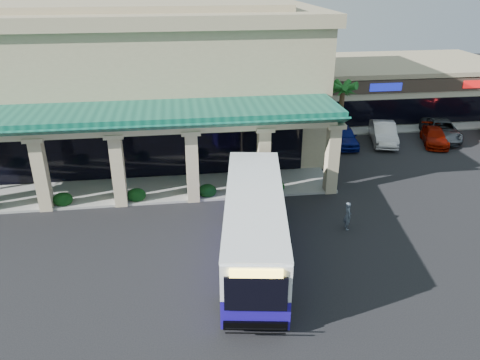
{
  "coord_description": "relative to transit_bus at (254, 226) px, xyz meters",
  "views": [
    {
      "loc": [
        -3.72,
        -21.72,
        13.59
      ],
      "look_at": [
        -0.3,
        3.08,
        2.2
      ],
      "focal_mm": 35.0,
      "sensor_mm": 36.0,
      "label": 1
    }
  ],
  "objects": [
    {
      "name": "arcade",
      "position": [
        -7.8,
        8.33,
        1.11
      ],
      "size": [
        30.0,
        6.2,
        5.7
      ],
      "primitive_type": null,
      "color": "#0D5343",
      "rests_on": "ground"
    },
    {
      "name": "broadleaf_tree",
      "position": [
        7.7,
        20.53,
        0.67
      ],
      "size": [
        2.6,
        2.6,
        4.81
      ],
      "primitive_type": null,
      "color": "black",
      "rests_on": "ground"
    },
    {
      "name": "transit_bus",
      "position": [
        0.0,
        0.0,
        0.0
      ],
      "size": [
        4.79,
        12.72,
        3.47
      ],
      "primitive_type": null,
      "rotation": [
        0.0,
        0.0,
        -0.16
      ],
      "color": "#1E109C",
      "rests_on": "ground"
    },
    {
      "name": "main_building",
      "position": [
        -7.8,
        17.53,
        3.94
      ],
      "size": [
        30.8,
        14.8,
        11.35
      ],
      "primitive_type": null,
      "color": "tan",
      "rests_on": "ground"
    },
    {
      "name": "car_red",
      "position": [
        17.78,
        14.46,
        -1.08
      ],
      "size": [
        3.22,
        4.9,
        1.32
      ],
      "primitive_type": "imported",
      "rotation": [
        0.0,
        0.0,
        -0.33
      ],
      "color": "#7C0C00",
      "rests_on": "ground"
    },
    {
      "name": "car_gray",
      "position": [
        19.05,
        15.72,
        -0.94
      ],
      "size": [
        4.05,
        6.18,
        1.58
      ],
      "primitive_type": "imported",
      "rotation": [
        0.0,
        0.0,
        -0.27
      ],
      "color": "#2C3237",
      "rests_on": "ground"
    },
    {
      "name": "palm_0",
      "position": [
        8.7,
        12.53,
        1.56
      ],
      "size": [
        2.4,
        2.4,
        6.6
      ],
      "primitive_type": null,
      "color": "#195F1E",
      "rests_on": "ground"
    },
    {
      "name": "ground",
      "position": [
        0.2,
        1.53,
        -1.74
      ],
      "size": [
        110.0,
        110.0,
        0.0
      ],
      "primitive_type": "plane",
      "color": "black"
    },
    {
      "name": "car_silver",
      "position": [
        10.11,
        15.28,
        -0.94
      ],
      "size": [
        2.35,
        4.86,
        1.6
      ],
      "primitive_type": "imported",
      "rotation": [
        0.0,
        0.0,
        -0.1
      ],
      "color": "navy",
      "rests_on": "ground"
    },
    {
      "name": "palm_1",
      "position": [
        9.7,
        15.53,
        1.16
      ],
      "size": [
        2.4,
        2.4,
        5.8
      ],
      "primitive_type": null,
      "color": "#195F1E",
      "rests_on": "ground"
    },
    {
      "name": "strip_mall",
      "position": [
        18.2,
        25.53,
        0.71
      ],
      "size": [
        22.5,
        12.5,
        4.9
      ],
      "primitive_type": null,
      "color": "beige",
      "rests_on": "ground"
    },
    {
      "name": "car_white",
      "position": [
        13.64,
        15.36,
        -0.88
      ],
      "size": [
        3.13,
        5.51,
        1.72
      ],
      "primitive_type": "imported",
      "rotation": [
        0.0,
        0.0,
        -0.27
      ],
      "color": "silver",
      "rests_on": "ground"
    },
    {
      "name": "pedestrian",
      "position": [
        5.67,
        1.91,
        -0.9
      ],
      "size": [
        0.44,
        0.64,
        1.68
      ],
      "primitive_type": "imported",
      "rotation": [
        0.0,
        0.0,
        1.5
      ],
      "color": "#535E6B",
      "rests_on": "ground"
    }
  ]
}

